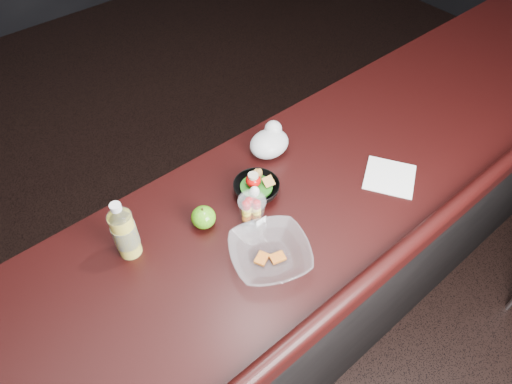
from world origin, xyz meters
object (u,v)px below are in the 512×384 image
Objects in this scene: lemonade_bottle at (125,233)px; takeout_bowl at (270,254)px; fruit_cup at (252,209)px; green_apple at (203,217)px; snack_bowl at (256,188)px.

lemonade_bottle reaches higher than takeout_bowl.
lemonade_bottle reaches higher than fruit_cup.
lemonade_bottle is 0.70× the size of takeout_bowl.
green_apple reaches higher than takeout_bowl.
takeout_bowl is (-0.13, -0.22, 0.00)m from snack_bowl.
fruit_cup reaches higher than green_apple.
snack_bowl is at bearing -1.57° from green_apple.
lemonade_bottle is 1.13× the size of snack_bowl.
lemonade_bottle is 0.23m from green_apple.
lemonade_bottle is 1.71× the size of fruit_cup.
lemonade_bottle is at bearing 171.56° from snack_bowl.
snack_bowl is at bearing 44.09° from fruit_cup.
green_apple is (0.22, -0.06, -0.05)m from lemonade_bottle.
lemonade_bottle is 0.37m from fruit_cup.
green_apple is 0.20m from snack_bowl.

